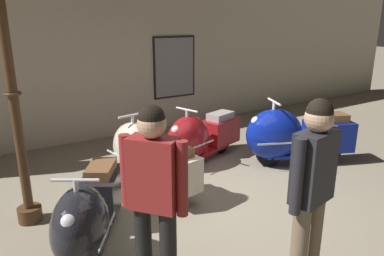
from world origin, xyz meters
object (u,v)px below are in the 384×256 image
object	(u,v)px
scooter_2	(199,137)
lamppost	(10,73)
scooter_1	(146,156)
scooter_0	(89,214)
visitor_1	(154,192)
scooter_3	(291,136)
visitor_0	(312,185)

from	to	relation	value
scooter_2	lamppost	xyz separation A→B (m)	(-2.77, -0.46, 1.34)
lamppost	scooter_1	bearing A→B (deg)	3.36
scooter_0	visitor_1	distance (m)	1.11
scooter_1	lamppost	size ratio (longest dim) A/B	0.58
scooter_3	visitor_1	size ratio (longest dim) A/B	1.08
scooter_3	lamppost	xyz separation A→B (m)	(-4.00, 0.45, 1.29)
scooter_0	scooter_3	world-z (taller)	scooter_3
lamppost	scooter_2	bearing A→B (deg)	9.36
scooter_3	visitor_1	world-z (taller)	visitor_1
scooter_2	scooter_1	bearing A→B (deg)	1.54
visitor_0	visitor_1	bearing A→B (deg)	51.16
scooter_3	scooter_0	bearing A→B (deg)	32.36
scooter_1	visitor_0	world-z (taller)	visitor_0
scooter_2	visitor_0	world-z (taller)	visitor_0
scooter_3	visitor_0	world-z (taller)	visitor_0
scooter_0	scooter_3	xyz separation A→B (m)	(3.58, 0.57, 0.06)
lamppost	visitor_1	size ratio (longest dim) A/B	1.74
scooter_1	scooter_3	distance (m)	2.45
scooter_0	lamppost	distance (m)	1.75
lamppost	visitor_0	xyz separation A→B (m)	(1.89, -2.57, -0.78)
scooter_1	scooter_2	xyz separation A→B (m)	(1.16, 0.36, -0.02)
scooter_3	lamppost	world-z (taller)	lamppost
visitor_1	scooter_0	bearing A→B (deg)	69.57
scooter_3	lamppost	bearing A→B (deg)	16.83
lamppost	visitor_1	world-z (taller)	lamppost
scooter_1	visitor_0	distance (m)	2.73
lamppost	visitor_0	bearing A→B (deg)	-53.71
visitor_0	visitor_1	world-z (taller)	visitor_0
scooter_0	visitor_1	world-z (taller)	visitor_1
scooter_0	visitor_1	xyz separation A→B (m)	(0.30, -0.91, 0.56)
scooter_3	visitor_0	bearing A→B (deg)	68.32
scooter_0	scooter_3	size ratio (longest dim) A/B	0.84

